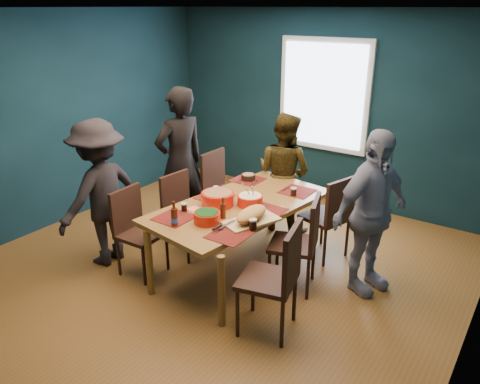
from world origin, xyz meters
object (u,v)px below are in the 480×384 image
(bowl_herbs, at_px, (207,217))
(person_back, at_px, (284,173))
(dining_table, at_px, (240,210))
(bowl_salad, at_px, (218,198))
(cutting_board, at_px, (251,216))
(chair_left_far, at_px, (220,184))
(person_near_left, at_px, (100,193))
(chair_right_far, at_px, (332,212))
(person_far_left, at_px, (180,163))
(chair_right_mid, at_px, (303,237))
(person_right, at_px, (371,213))
(chair_right_near, at_px, (279,272))
(chair_left_mid, at_px, (182,208))
(chair_left_near, at_px, (134,225))
(bowl_dumpling, at_px, (250,200))

(bowl_herbs, bearing_deg, person_back, 93.67)
(dining_table, xyz_separation_m, bowl_salad, (-0.17, -0.15, 0.15))
(cutting_board, bearing_deg, bowl_herbs, -123.29)
(chair_left_far, xyz_separation_m, person_near_left, (-0.51, -1.48, 0.24))
(chair_right_far, bearing_deg, person_far_left, -150.17)
(dining_table, relative_size, bowl_herbs, 8.35)
(dining_table, distance_m, person_back, 1.15)
(person_near_left, bearing_deg, chair_right_far, 125.20)
(dining_table, bearing_deg, chair_right_mid, 10.30)
(person_far_left, relative_size, bowl_salad, 5.38)
(person_far_left, bearing_deg, person_back, 144.02)
(chair_left_far, bearing_deg, person_right, -7.96)
(chair_left_far, height_order, person_near_left, person_near_left)
(person_right, xyz_separation_m, cutting_board, (-0.93, -0.70, -0.00))
(person_right, xyz_separation_m, person_near_left, (-2.62, -1.11, -0.02))
(chair_right_mid, height_order, chair_right_near, chair_right_near)
(dining_table, bearing_deg, chair_left_mid, -168.10)
(chair_left_far, relative_size, bowl_herbs, 3.87)
(chair_left_far, height_order, chair_right_mid, chair_right_mid)
(chair_left_far, xyz_separation_m, chair_left_mid, (0.06, -0.81, -0.03))
(bowl_salad, bearing_deg, chair_left_near, -143.53)
(bowl_salad, xyz_separation_m, bowl_dumpling, (0.28, 0.19, -0.02))
(chair_right_far, height_order, chair_right_near, chair_right_near)
(chair_left_mid, bearing_deg, cutting_board, -7.54)
(person_back, bearing_deg, person_far_left, 42.46)
(chair_left_near, xyz_separation_m, person_back, (0.78, 1.82, 0.21))
(dining_table, bearing_deg, person_far_left, 171.52)
(cutting_board, bearing_deg, bowl_salad, -175.27)
(dining_table, xyz_separation_m, chair_left_far, (-0.84, 0.76, -0.12))
(bowl_salad, bearing_deg, person_right, 20.56)
(chair_right_near, bearing_deg, bowl_dumpling, 122.96)
(person_right, relative_size, bowl_herbs, 6.52)
(chair_right_near, bearing_deg, chair_left_far, 126.19)
(chair_left_far, xyz_separation_m, chair_right_mid, (1.58, -0.74, 0.00))
(chair_right_mid, xyz_separation_m, bowl_salad, (-0.92, -0.17, 0.26))
(chair_left_mid, height_order, bowl_salad, chair_left_mid)
(bowl_dumpling, xyz_separation_m, bowl_herbs, (-0.11, -0.59, -0.00))
(chair_left_near, distance_m, bowl_herbs, 0.94)
(bowl_herbs, bearing_deg, chair_left_far, 122.49)
(chair_left_far, xyz_separation_m, person_right, (2.12, -0.37, 0.26))
(person_back, bearing_deg, dining_table, 99.45)
(chair_left_mid, height_order, chair_right_far, chair_right_far)
(person_right, bearing_deg, dining_table, 128.29)
(chair_left_far, distance_m, chair_left_mid, 0.81)
(dining_table, height_order, bowl_dumpling, bowl_dumpling)
(chair_right_mid, bearing_deg, chair_left_mid, 164.57)
(chair_left_mid, height_order, person_far_left, person_far_left)
(chair_left_far, bearing_deg, chair_left_mid, -84.08)
(chair_left_far, distance_m, bowl_herbs, 1.58)
(dining_table, height_order, chair_right_near, chair_right_near)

